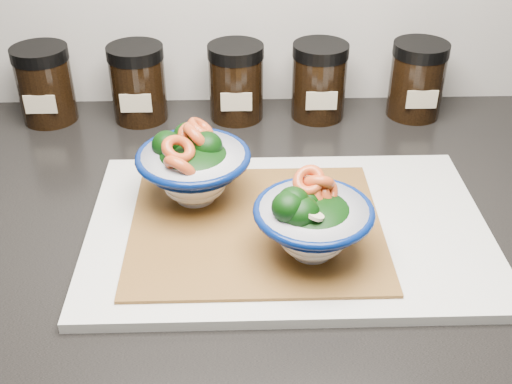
{
  "coord_description": "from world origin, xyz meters",
  "views": [
    {
      "loc": [
        0.09,
        0.81,
        1.34
      ],
      "look_at": [
        0.11,
        1.39,
        0.96
      ],
      "focal_mm": 45.0,
      "sensor_mm": 36.0,
      "label": 1
    }
  ],
  "objects_px": {
    "spice_jar_a": "(45,84)",
    "spice_jar_e": "(417,80)",
    "bowl_right": "(312,221)",
    "spice_jar_b": "(138,83)",
    "spice_jar_c": "(236,82)",
    "cutting_board": "(288,229)",
    "bowl_left": "(193,167)",
    "spice_jar_d": "(319,81)"
  },
  "relations": [
    {
      "from": "spice_jar_a",
      "to": "spice_jar_e",
      "type": "distance_m",
      "value": 0.55
    },
    {
      "from": "bowl_right",
      "to": "spice_jar_e",
      "type": "xyz_separation_m",
      "value": [
        0.19,
        0.35,
        0.0
      ]
    },
    {
      "from": "spice_jar_b",
      "to": "spice_jar_a",
      "type": "bearing_deg",
      "value": 180.0
    },
    {
      "from": "spice_jar_b",
      "to": "spice_jar_c",
      "type": "relative_size",
      "value": 1.0
    },
    {
      "from": "cutting_board",
      "to": "spice_jar_b",
      "type": "height_order",
      "value": "spice_jar_b"
    },
    {
      "from": "bowl_left",
      "to": "spice_jar_e",
      "type": "relative_size",
      "value": 1.18
    },
    {
      "from": "spice_jar_d",
      "to": "spice_jar_e",
      "type": "relative_size",
      "value": 1.0
    },
    {
      "from": "spice_jar_a",
      "to": "spice_jar_c",
      "type": "height_order",
      "value": "same"
    },
    {
      "from": "spice_jar_d",
      "to": "spice_jar_e",
      "type": "height_order",
      "value": "same"
    },
    {
      "from": "cutting_board",
      "to": "spice_jar_b",
      "type": "xyz_separation_m",
      "value": [
        -0.2,
        0.3,
        0.05
      ]
    },
    {
      "from": "bowl_left",
      "to": "spice_jar_c",
      "type": "bearing_deg",
      "value": 78.19
    },
    {
      "from": "cutting_board",
      "to": "spice_jar_a",
      "type": "distance_m",
      "value": 0.45
    },
    {
      "from": "cutting_board",
      "to": "bowl_left",
      "type": "relative_size",
      "value": 3.37
    },
    {
      "from": "bowl_left",
      "to": "spice_jar_c",
      "type": "height_order",
      "value": "bowl_left"
    },
    {
      "from": "spice_jar_b",
      "to": "spice_jar_e",
      "type": "bearing_deg",
      "value": 0.0
    },
    {
      "from": "spice_jar_d",
      "to": "spice_jar_e",
      "type": "bearing_deg",
      "value": 0.0
    },
    {
      "from": "spice_jar_d",
      "to": "spice_jar_a",
      "type": "bearing_deg",
      "value": 180.0
    },
    {
      "from": "cutting_board",
      "to": "spice_jar_e",
      "type": "bearing_deg",
      "value": 54.36
    },
    {
      "from": "spice_jar_a",
      "to": "spice_jar_b",
      "type": "relative_size",
      "value": 1.0
    },
    {
      "from": "spice_jar_e",
      "to": "bowl_left",
      "type": "bearing_deg",
      "value": -142.88
    },
    {
      "from": "spice_jar_a",
      "to": "bowl_left",
      "type": "bearing_deg",
      "value": -46.48
    },
    {
      "from": "bowl_right",
      "to": "cutting_board",
      "type": "bearing_deg",
      "value": 109.61
    },
    {
      "from": "spice_jar_a",
      "to": "spice_jar_d",
      "type": "xyz_separation_m",
      "value": [
        0.4,
        0.0,
        0.0
      ]
    },
    {
      "from": "spice_jar_e",
      "to": "spice_jar_c",
      "type": "bearing_deg",
      "value": 180.0
    },
    {
      "from": "spice_jar_a",
      "to": "spice_jar_d",
      "type": "bearing_deg",
      "value": 0.0
    },
    {
      "from": "spice_jar_d",
      "to": "spice_jar_c",
      "type": "bearing_deg",
      "value": 180.0
    },
    {
      "from": "bowl_left",
      "to": "bowl_right",
      "type": "relative_size",
      "value": 1.07
    },
    {
      "from": "spice_jar_e",
      "to": "spice_jar_a",
      "type": "bearing_deg",
      "value": 180.0
    },
    {
      "from": "spice_jar_b",
      "to": "spice_jar_e",
      "type": "relative_size",
      "value": 1.0
    },
    {
      "from": "bowl_left",
      "to": "spice_jar_a",
      "type": "xyz_separation_m",
      "value": [
        -0.23,
        0.24,
        -0.0
      ]
    },
    {
      "from": "bowl_right",
      "to": "spice_jar_c",
      "type": "xyz_separation_m",
      "value": [
        -0.08,
        0.35,
        0.0
      ]
    },
    {
      "from": "bowl_right",
      "to": "spice_jar_a",
      "type": "distance_m",
      "value": 0.5
    },
    {
      "from": "bowl_right",
      "to": "spice_jar_e",
      "type": "bearing_deg",
      "value": 61.14
    },
    {
      "from": "bowl_left",
      "to": "spice_jar_a",
      "type": "height_order",
      "value": "bowl_left"
    },
    {
      "from": "cutting_board",
      "to": "spice_jar_a",
      "type": "bearing_deg",
      "value": 138.73
    },
    {
      "from": "spice_jar_c",
      "to": "spice_jar_d",
      "type": "height_order",
      "value": "same"
    },
    {
      "from": "cutting_board",
      "to": "spice_jar_c",
      "type": "distance_m",
      "value": 0.31
    },
    {
      "from": "spice_jar_b",
      "to": "spice_jar_d",
      "type": "bearing_deg",
      "value": 0.0
    },
    {
      "from": "bowl_left",
      "to": "spice_jar_e",
      "type": "height_order",
      "value": "bowl_left"
    },
    {
      "from": "spice_jar_c",
      "to": "spice_jar_d",
      "type": "xyz_separation_m",
      "value": [
        0.12,
        0.0,
        0.0
      ]
    },
    {
      "from": "bowl_right",
      "to": "spice_jar_a",
      "type": "xyz_separation_m",
      "value": [
        -0.36,
        0.35,
        0.0
      ]
    },
    {
      "from": "cutting_board",
      "to": "spice_jar_c",
      "type": "bearing_deg",
      "value": 100.88
    }
  ]
}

